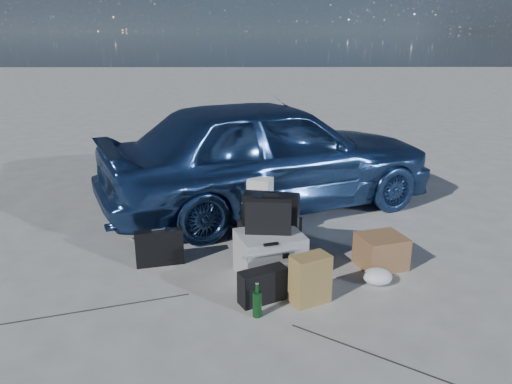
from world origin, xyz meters
TOP-DOWN VIEW (x-y plane):
  - ground at (0.00, 0.00)m, footprint 60.00×60.00m
  - car at (0.15, 2.10)m, footprint 4.76×3.40m
  - pelican_case at (0.09, 0.14)m, footprint 0.73×0.65m
  - laptop_bag at (0.07, 0.15)m, footprint 0.45×0.14m
  - briefcase at (-1.02, 0.38)m, footprint 0.49×0.22m
  - suitcase_left at (0.12, 0.48)m, footprint 0.59×0.31m
  - suitcase_right at (0.02, 1.08)m, footprint 0.43×0.16m
  - white_carton at (0.01, 1.09)m, footprint 0.31×0.28m
  - duffel_bag at (0.12, 0.82)m, footprint 0.71×0.56m
  - flat_box_white at (0.14, 0.80)m, footprint 0.46×0.40m
  - flat_box_black at (0.13, 0.81)m, footprint 0.35×0.28m
  - kraft_bag at (0.43, -0.37)m, footprint 0.39×0.33m
  - cardboard_box at (1.22, 0.32)m, footprint 0.54×0.50m
  - plastic_bag at (1.10, -0.05)m, footprint 0.29×0.25m
  - messenger_bag at (0.01, -0.35)m, footprint 0.46×0.34m
  - green_bottle at (-0.04, -0.60)m, footprint 0.08×0.08m

SIDE VIEW (x-z plane):
  - ground at x=0.00m, z-range 0.00..0.00m
  - plastic_bag at x=1.10m, z-range 0.00..0.15m
  - messenger_bag at x=0.01m, z-range 0.00..0.30m
  - green_bottle at x=-0.04m, z-range 0.00..0.30m
  - duffel_bag at x=0.12m, z-range 0.00..0.33m
  - cardboard_box at x=1.22m, z-range 0.00..0.33m
  - briefcase at x=-1.02m, z-range 0.00..0.38m
  - pelican_case at x=0.09m, z-range 0.00..0.44m
  - kraft_bag at x=0.43m, z-range 0.00..0.44m
  - suitcase_right at x=0.02m, z-range 0.00..0.51m
  - suitcase_left at x=0.12m, z-range 0.00..0.72m
  - flat_box_white at x=0.14m, z-range 0.33..0.40m
  - flat_box_black at x=0.13m, z-range 0.40..0.46m
  - laptop_bag at x=0.07m, z-range 0.44..0.77m
  - white_carton at x=0.01m, z-range 0.51..0.71m
  - car at x=0.15m, z-range 0.00..1.51m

